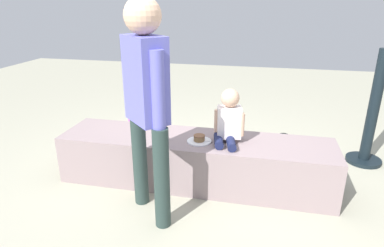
{
  "coord_description": "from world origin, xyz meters",
  "views": [
    {
      "loc": [
        0.58,
        -2.76,
        1.66
      ],
      "look_at": [
        0.03,
        -0.28,
        0.7
      ],
      "focal_mm": 31.06,
      "sensor_mm": 36.0,
      "label": 1
    }
  ],
  "objects_px": {
    "child_seated": "(229,119)",
    "gift_bag": "(139,125)",
    "party_cup_red": "(184,133)",
    "handbag_black_leather": "(282,152)",
    "cake_plate": "(199,140)",
    "water_bottle_near_gift": "(205,140)",
    "adult_standing": "(146,94)",
    "cake_box_white": "(221,155)"
  },
  "relations": [
    {
      "from": "cake_box_white",
      "to": "water_bottle_near_gift",
      "type": "bearing_deg",
      "value": 130.29
    },
    {
      "from": "gift_bag",
      "to": "party_cup_red",
      "type": "xyz_separation_m",
      "value": [
        0.57,
        0.07,
        -0.09
      ]
    },
    {
      "from": "child_seated",
      "to": "gift_bag",
      "type": "relative_size",
      "value": 1.51
    },
    {
      "from": "adult_standing",
      "to": "cake_box_white",
      "type": "relative_size",
      "value": 5.36
    },
    {
      "from": "child_seated",
      "to": "adult_standing",
      "type": "bearing_deg",
      "value": -134.69
    },
    {
      "from": "child_seated",
      "to": "adult_standing",
      "type": "height_order",
      "value": "adult_standing"
    },
    {
      "from": "child_seated",
      "to": "adult_standing",
      "type": "distance_m",
      "value": 0.85
    },
    {
      "from": "child_seated",
      "to": "cake_box_white",
      "type": "bearing_deg",
      "value": 103.73
    },
    {
      "from": "cake_plate",
      "to": "cake_box_white",
      "type": "distance_m",
      "value": 0.71
    },
    {
      "from": "adult_standing",
      "to": "water_bottle_near_gift",
      "type": "relative_size",
      "value": 7.03
    },
    {
      "from": "cake_plate",
      "to": "party_cup_red",
      "type": "xyz_separation_m",
      "value": [
        -0.43,
        1.14,
        -0.43
      ]
    },
    {
      "from": "party_cup_red",
      "to": "handbag_black_leather",
      "type": "xyz_separation_m",
      "value": [
        1.2,
        -0.48,
        0.08
      ]
    },
    {
      "from": "adult_standing",
      "to": "party_cup_red",
      "type": "distance_m",
      "value": 1.9
    },
    {
      "from": "gift_bag",
      "to": "water_bottle_near_gift",
      "type": "bearing_deg",
      "value": -14.77
    },
    {
      "from": "water_bottle_near_gift",
      "to": "handbag_black_leather",
      "type": "relative_size",
      "value": 0.69
    },
    {
      "from": "cake_box_white",
      "to": "handbag_black_leather",
      "type": "bearing_deg",
      "value": 8.43
    },
    {
      "from": "cake_plate",
      "to": "water_bottle_near_gift",
      "type": "relative_size",
      "value": 0.94
    },
    {
      "from": "adult_standing",
      "to": "gift_bag",
      "type": "bearing_deg",
      "value": 114.35
    },
    {
      "from": "cake_plate",
      "to": "cake_box_white",
      "type": "bearing_deg",
      "value": 77.16
    },
    {
      "from": "cake_plate",
      "to": "handbag_black_leather",
      "type": "distance_m",
      "value": 1.07
    },
    {
      "from": "adult_standing",
      "to": "gift_bag",
      "type": "distance_m",
      "value": 1.92
    },
    {
      "from": "adult_standing",
      "to": "gift_bag",
      "type": "xyz_separation_m",
      "value": [
        -0.7,
        1.56,
        -0.88
      ]
    },
    {
      "from": "child_seated",
      "to": "handbag_black_leather",
      "type": "bearing_deg",
      "value": 48.7
    },
    {
      "from": "adult_standing",
      "to": "cake_box_white",
      "type": "distance_m",
      "value": 1.48
    },
    {
      "from": "adult_standing",
      "to": "handbag_black_leather",
      "type": "bearing_deg",
      "value": 47.02
    },
    {
      "from": "cake_box_white",
      "to": "party_cup_red",
      "type": "bearing_deg",
      "value": 133.97
    },
    {
      "from": "water_bottle_near_gift",
      "to": "cake_box_white",
      "type": "distance_m",
      "value": 0.35
    },
    {
      "from": "adult_standing",
      "to": "handbag_black_leather",
      "type": "height_order",
      "value": "adult_standing"
    },
    {
      "from": "water_bottle_near_gift",
      "to": "cake_box_white",
      "type": "height_order",
      "value": "water_bottle_near_gift"
    },
    {
      "from": "adult_standing",
      "to": "cake_plate",
      "type": "bearing_deg",
      "value": 58.85
    },
    {
      "from": "adult_standing",
      "to": "gift_bag",
      "type": "relative_size",
      "value": 5.27
    },
    {
      "from": "party_cup_red",
      "to": "handbag_black_leather",
      "type": "distance_m",
      "value": 1.3
    },
    {
      "from": "water_bottle_near_gift",
      "to": "party_cup_red",
      "type": "height_order",
      "value": "water_bottle_near_gift"
    },
    {
      "from": "party_cup_red",
      "to": "cake_box_white",
      "type": "xyz_separation_m",
      "value": [
        0.56,
        -0.58,
        0.01
      ]
    },
    {
      "from": "adult_standing",
      "to": "water_bottle_near_gift",
      "type": "xyz_separation_m",
      "value": [
        0.2,
        1.32,
        -0.91
      ]
    },
    {
      "from": "child_seated",
      "to": "cake_box_white",
      "type": "distance_m",
      "value": 0.79
    },
    {
      "from": "cake_plate",
      "to": "party_cup_red",
      "type": "distance_m",
      "value": 1.29
    },
    {
      "from": "child_seated",
      "to": "gift_bag",
      "type": "xyz_separation_m",
      "value": [
        -1.25,
        1.0,
        -0.53
      ]
    },
    {
      "from": "cake_plate",
      "to": "child_seated",
      "type": "bearing_deg",
      "value": 13.91
    },
    {
      "from": "cake_plate",
      "to": "cake_box_white",
      "type": "height_order",
      "value": "cake_plate"
    },
    {
      "from": "gift_bag",
      "to": "handbag_black_leather",
      "type": "relative_size",
      "value": 0.92
    },
    {
      "from": "cake_plate",
      "to": "gift_bag",
      "type": "bearing_deg",
      "value": 133.19
    }
  ]
}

